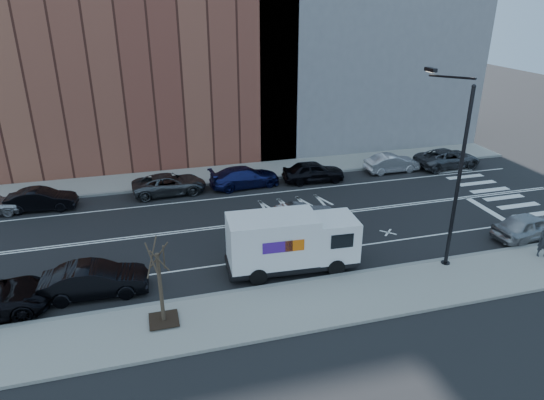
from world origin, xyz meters
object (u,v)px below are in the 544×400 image
fedex_van (291,241)px  far_parked_b (41,199)px  driving_sedan (301,219)px  near_parked_front (529,226)px

fedex_van → far_parked_b: fedex_van is taller
driving_sedan → far_parked_b: bearing=57.8°
driving_sedan → near_parked_front: (11.96, -4.14, -0.06)m
driving_sedan → near_parked_front: 12.65m
fedex_van → near_parked_front: 13.81m
far_parked_b → driving_sedan: (14.81, -7.38, 0.11)m
far_parked_b → fedex_van: bearing=-125.7°
fedex_van → far_parked_b: size_ratio=1.56×
fedex_van → driving_sedan: 4.23m
fedex_van → driving_sedan: (1.82, 3.75, -0.74)m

